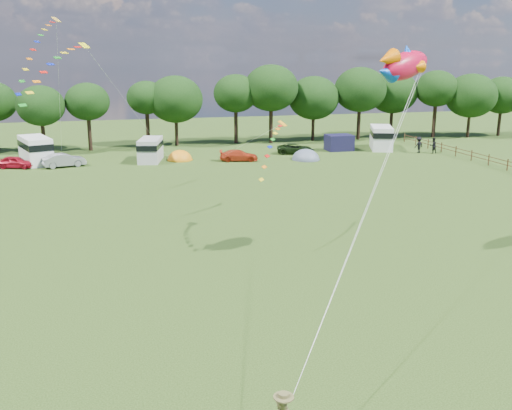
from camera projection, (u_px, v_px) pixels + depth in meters
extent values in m
plane|color=black|center=(309.00, 357.00, 21.79)|extent=(180.00, 180.00, 0.00)
cylinder|color=black|center=(44.00, 139.00, 67.76)|extent=(0.44, 0.44, 3.56)
ellipsoid|color=black|center=(41.00, 106.00, 66.79)|extent=(5.56, 5.56, 4.73)
cylinder|color=black|center=(90.00, 134.00, 69.89)|extent=(0.47, 0.47, 3.95)
ellipsoid|color=black|center=(87.00, 102.00, 68.90)|extent=(5.33, 5.33, 4.53)
cylinder|color=black|center=(148.00, 129.00, 73.28)|extent=(0.50, 0.50, 4.33)
ellipsoid|color=black|center=(146.00, 98.00, 72.27)|extent=(4.95, 4.95, 4.21)
cylinder|color=black|center=(177.00, 133.00, 73.85)|extent=(0.43, 0.43, 3.31)
ellipsoid|color=black|center=(175.00, 99.00, 72.78)|extent=(7.03, 7.03, 5.98)
cylinder|color=black|center=(236.00, 127.00, 75.88)|extent=(0.50, 0.50, 4.36)
ellipsoid|color=black|center=(236.00, 93.00, 74.78)|extent=(5.84, 5.84, 4.97)
cylinder|color=black|center=(271.00, 126.00, 76.15)|extent=(0.51, 0.51, 4.55)
ellipsoid|color=black|center=(271.00, 88.00, 74.91)|extent=(7.15, 7.15, 6.08)
cylinder|color=black|center=(313.00, 129.00, 78.50)|extent=(0.42, 0.42, 3.21)
ellipsoid|color=black|center=(314.00, 98.00, 77.45)|extent=(6.90, 6.90, 5.86)
cylinder|color=black|center=(359.00, 124.00, 79.34)|extent=(0.48, 0.48, 4.17)
ellipsoid|color=black|center=(360.00, 90.00, 78.14)|extent=(7.16, 7.16, 6.09)
cylinder|color=black|center=(391.00, 124.00, 82.66)|extent=(0.45, 0.45, 3.66)
ellipsoid|color=black|center=(393.00, 92.00, 81.54)|extent=(7.05, 7.05, 5.99)
cylinder|color=black|center=(434.00, 121.00, 81.50)|extent=(0.52, 0.52, 4.65)
ellipsoid|color=black|center=(437.00, 89.00, 80.36)|extent=(5.96, 5.96, 5.06)
cylinder|color=black|center=(468.00, 126.00, 81.60)|extent=(0.42, 0.42, 3.19)
ellipsoid|color=black|center=(471.00, 96.00, 80.52)|extent=(7.23, 7.23, 6.14)
cylinder|color=black|center=(499.00, 124.00, 83.24)|extent=(0.44, 0.44, 3.52)
ellipsoid|color=black|center=(502.00, 95.00, 82.21)|extent=(6.22, 6.22, 5.28)
cylinder|color=#472D19|center=(508.00, 165.00, 57.54)|extent=(0.12, 0.12, 1.20)
cylinder|color=#472D19|center=(489.00, 160.00, 60.35)|extent=(0.12, 0.12, 1.20)
cylinder|color=#472D19|center=(498.00, 159.00, 58.86)|extent=(0.08, 3.00, 0.08)
cylinder|color=#472D19|center=(498.00, 163.00, 58.96)|extent=(0.08, 3.00, 0.08)
cylinder|color=#472D19|center=(472.00, 155.00, 63.16)|extent=(0.12, 0.12, 1.20)
cylinder|color=#472D19|center=(480.00, 154.00, 61.67)|extent=(0.08, 3.00, 0.08)
cylinder|color=#472D19|center=(480.00, 158.00, 61.77)|extent=(0.08, 3.00, 0.08)
cylinder|color=#472D19|center=(456.00, 151.00, 65.97)|extent=(0.12, 0.12, 1.20)
cylinder|color=#472D19|center=(464.00, 150.00, 64.48)|extent=(0.08, 3.00, 0.08)
cylinder|color=#472D19|center=(463.00, 154.00, 64.58)|extent=(0.08, 3.00, 0.08)
cylinder|color=#472D19|center=(441.00, 147.00, 68.78)|extent=(0.12, 0.12, 1.20)
cylinder|color=#472D19|center=(449.00, 146.00, 67.29)|extent=(0.08, 3.00, 0.08)
cylinder|color=#472D19|center=(448.00, 150.00, 67.39)|extent=(0.08, 3.00, 0.08)
cylinder|color=#472D19|center=(428.00, 144.00, 71.59)|extent=(0.12, 0.12, 1.20)
cylinder|color=#472D19|center=(435.00, 143.00, 70.10)|extent=(0.08, 3.00, 0.08)
cylinder|color=#472D19|center=(435.00, 146.00, 70.20)|extent=(0.08, 3.00, 0.08)
cylinder|color=#472D19|center=(416.00, 141.00, 74.41)|extent=(0.12, 0.12, 1.20)
cylinder|color=#472D19|center=(422.00, 139.00, 72.91)|extent=(0.08, 3.00, 0.08)
cylinder|color=#472D19|center=(422.00, 143.00, 73.01)|extent=(0.08, 3.00, 0.08)
cylinder|color=#472D19|center=(405.00, 138.00, 77.22)|extent=(0.12, 0.12, 1.20)
cylinder|color=#472D19|center=(410.00, 136.00, 75.72)|extent=(0.08, 3.00, 0.08)
cylinder|color=#472D19|center=(410.00, 139.00, 75.82)|extent=(0.08, 3.00, 0.08)
imported|color=#A40F20|center=(15.00, 162.00, 58.83)|extent=(4.13, 2.66, 1.28)
imported|color=gray|center=(64.00, 160.00, 59.51)|extent=(4.30, 2.54, 1.43)
imported|color=#BC3517|center=(239.00, 155.00, 63.00)|extent=(4.35, 2.51, 1.22)
imported|color=black|center=(296.00, 149.00, 67.70)|extent=(4.89, 3.21, 1.23)
cube|color=white|center=(36.00, 150.00, 61.29)|extent=(4.14, 6.24, 2.88)
cube|color=black|center=(35.00, 145.00, 61.14)|extent=(4.23, 6.37, 0.68)
cylinder|color=black|center=(41.00, 162.00, 60.07)|extent=(0.86, 0.54, 0.81)
cylinder|color=black|center=(33.00, 157.00, 63.02)|extent=(0.86, 0.54, 0.81)
cube|color=#B8B8BA|center=(150.00, 150.00, 62.75)|extent=(3.22, 5.38, 2.51)
cube|color=black|center=(150.00, 145.00, 62.62)|extent=(3.29, 5.49, 0.60)
cylinder|color=black|center=(149.00, 160.00, 61.44)|extent=(0.75, 0.41, 0.71)
cylinder|color=black|center=(153.00, 156.00, 64.50)|extent=(0.75, 0.41, 0.71)
cube|color=silver|center=(381.00, 138.00, 71.15)|extent=(4.30, 6.14, 2.83)
cube|color=black|center=(381.00, 133.00, 71.01)|extent=(4.39, 6.27, 0.67)
cylinder|color=black|center=(382.00, 148.00, 69.69)|extent=(0.85, 0.56, 0.80)
cylinder|color=black|center=(379.00, 144.00, 73.12)|extent=(0.85, 0.56, 0.80)
ellipsoid|color=orange|center=(180.00, 160.00, 63.69)|extent=(2.70, 3.10, 2.22)
cylinder|color=orange|center=(180.00, 160.00, 63.68)|extent=(2.83, 2.83, 0.08)
ellipsoid|color=slate|center=(306.00, 159.00, 63.93)|extent=(3.01, 3.46, 2.35)
cylinder|color=slate|center=(306.00, 159.00, 63.92)|extent=(3.16, 3.16, 0.08)
cube|color=#151333|center=(339.00, 143.00, 70.14)|extent=(3.12, 2.55, 1.93)
ellipsoid|color=#BB0A2C|center=(405.00, 66.00, 29.27)|extent=(3.76, 2.67, 2.04)
ellipsoid|color=yellow|center=(405.00, 69.00, 29.31)|extent=(2.35, 1.65, 1.12)
cone|color=#ED6B00|center=(387.00, 59.00, 28.25)|extent=(1.51, 1.33, 1.07)
cone|color=#0441C2|center=(386.00, 72.00, 28.41)|extent=(1.51, 1.33, 1.07)
cone|color=#0441C2|center=(407.00, 52.00, 29.17)|extent=(1.06, 1.14, 0.91)
sphere|color=white|center=(414.00, 62.00, 30.25)|extent=(0.34, 0.34, 0.34)
sphere|color=black|center=(414.00, 62.00, 30.34)|extent=(0.17, 0.17, 0.17)
cube|color=gold|center=(56.00, 20.00, 45.13)|extent=(0.78, 0.82, 0.39)
cube|color=red|center=(52.00, 22.00, 44.66)|extent=(0.48, 0.62, 0.11)
cube|color=orange|center=(48.00, 25.00, 44.20)|extent=(0.48, 0.62, 0.12)
cube|color=yellow|center=(45.00, 30.00, 43.76)|extent=(0.47, 0.62, 0.13)
cube|color=#198C1E|center=(41.00, 35.00, 43.33)|extent=(0.47, 0.62, 0.14)
cube|color=#0C1EB2|center=(37.00, 42.00, 42.93)|extent=(0.46, 0.62, 0.15)
cube|color=red|center=(33.00, 50.00, 42.55)|extent=(0.46, 0.61, 0.16)
cube|color=orange|center=(29.00, 59.00, 42.18)|extent=(0.45, 0.61, 0.17)
cube|color=yellow|center=(26.00, 69.00, 41.84)|extent=(0.45, 0.61, 0.18)
cube|color=#198C1E|center=(22.00, 81.00, 41.52)|extent=(0.44, 0.60, 0.18)
cube|color=#0C1EB2|center=(18.00, 94.00, 41.21)|extent=(0.44, 0.60, 0.19)
cube|color=#F8F412|center=(84.00, 45.00, 37.67)|extent=(0.78, 0.79, 0.37)
cube|color=red|center=(78.00, 47.00, 37.18)|extent=(0.53, 0.56, 0.10)
cube|color=orange|center=(71.00, 49.00, 36.70)|extent=(0.53, 0.56, 0.11)
cube|color=yellow|center=(64.00, 53.00, 36.24)|extent=(0.52, 0.55, 0.12)
cube|color=#198C1E|center=(57.00, 58.00, 35.79)|extent=(0.52, 0.55, 0.13)
cube|color=#0C1EB2|center=(50.00, 64.00, 35.37)|extent=(0.52, 0.55, 0.14)
cube|color=red|center=(44.00, 72.00, 34.97)|extent=(0.51, 0.54, 0.15)
cube|color=orange|center=(37.00, 82.00, 34.58)|extent=(0.51, 0.54, 0.16)
cube|color=yellow|center=(30.00, 93.00, 34.22)|extent=(0.50, 0.54, 0.17)
cube|color=#198C1E|center=(23.00, 105.00, 33.88)|extent=(0.50, 0.53, 0.17)
cube|color=#FFA012|center=(282.00, 124.00, 35.41)|extent=(0.68, 0.70, 0.33)
cube|color=red|center=(280.00, 126.00, 34.84)|extent=(0.45, 0.51, 0.09)
cube|color=orange|center=(278.00, 129.00, 34.29)|extent=(0.45, 0.51, 0.10)
cube|color=yellow|center=(275.00, 133.00, 33.75)|extent=(0.44, 0.51, 0.11)
cube|color=#198C1E|center=(273.00, 139.00, 33.24)|extent=(0.44, 0.50, 0.12)
cube|color=#0C1EB2|center=(270.00, 147.00, 32.74)|extent=(0.44, 0.50, 0.13)
cube|color=red|center=(267.00, 156.00, 32.27)|extent=(0.43, 0.50, 0.13)
cube|color=orange|center=(264.00, 167.00, 31.82)|extent=(0.43, 0.50, 0.14)
cube|color=yellow|center=(261.00, 179.00, 31.38)|extent=(0.43, 0.49, 0.15)
imported|color=black|center=(433.00, 146.00, 67.96)|extent=(0.95, 0.64, 1.87)
imported|color=black|center=(419.00, 145.00, 68.27)|extent=(1.37, 0.94, 1.94)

